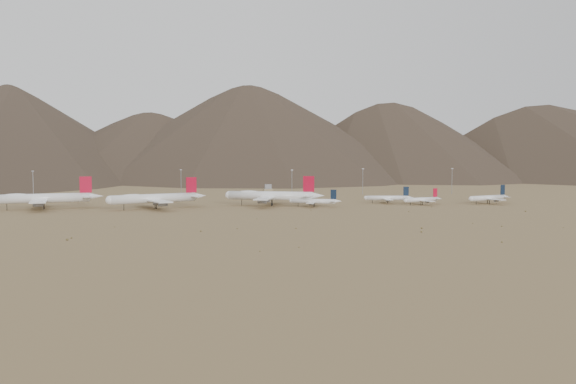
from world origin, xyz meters
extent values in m
plane|color=#987A4E|center=(0.00, 0.00, 0.00)|extent=(3000.00, 3000.00, 0.00)
cylinder|color=white|center=(-145.49, 39.94, 7.83)|extent=(64.54, 17.53, 6.65)
cone|color=white|center=(-109.98, 46.09, 8.33)|extent=(12.43, 7.87, 5.98)
cube|color=white|center=(-146.76, 39.72, 6.83)|extent=(20.21, 59.88, 0.83)
cube|color=white|center=(-115.06, 45.21, 8.49)|extent=(9.53, 23.07, 0.40)
cube|color=#BA0B29|center=(-116.32, 44.99, 17.05)|extent=(8.34, 2.02, 11.80)
cylinder|color=black|center=(-167.68, 36.10, 2.25)|extent=(0.43, 0.43, 4.50)
cylinder|color=black|center=(-144.51, 41.80, 2.25)|extent=(0.54, 0.54, 4.50)
cylinder|color=black|center=(-143.94, 38.52, 2.25)|extent=(0.54, 0.54, 4.50)
ellipsoid|color=white|center=(-161.98, 37.09, 9.66)|extent=(21.14, 8.43, 3.99)
cylinder|color=slate|center=(-148.77, 51.35, 5.19)|extent=(6.85, 4.05, 2.99)
cylinder|color=slate|center=(-144.75, 28.10, 5.19)|extent=(6.85, 4.05, 2.99)
cylinder|color=slate|center=(-150.58, 61.81, 5.19)|extent=(6.85, 4.05, 2.99)
cylinder|color=slate|center=(-142.93, 17.63, 5.19)|extent=(6.85, 4.05, 2.99)
cylinder|color=white|center=(-67.05, 27.57, 7.55)|extent=(60.19, 28.42, 6.41)
sphere|color=white|center=(-95.98, 16.35, 7.55)|extent=(6.29, 6.29, 6.29)
cone|color=white|center=(-34.64, 40.14, 8.03)|extent=(12.50, 9.42, 5.77)
cube|color=white|center=(-68.21, 27.12, 6.59)|extent=(29.83, 56.64, 0.80)
cube|color=white|center=(-39.27, 38.35, 8.19)|extent=(13.03, 22.18, 0.38)
cube|color=#BA0B29|center=(-40.43, 37.90, 16.45)|extent=(7.73, 3.46, 11.38)
cylinder|color=black|center=(-87.30, 19.72, 2.17)|extent=(0.41, 0.41, 4.34)
cylinder|color=black|center=(-66.47, 29.52, 2.17)|extent=(0.52, 0.52, 4.34)
cylinder|color=black|center=(-65.31, 26.53, 2.17)|extent=(0.52, 0.52, 4.34)
ellipsoid|color=white|center=(-82.09, 21.74, 9.32)|extent=(20.26, 11.67, 3.85)
cylinder|color=slate|center=(-72.32, 37.73, 5.00)|extent=(6.83, 4.94, 2.89)
cylinder|color=slate|center=(-64.09, 16.51, 5.00)|extent=(6.83, 4.94, 2.89)
cylinder|color=slate|center=(-76.02, 47.28, 5.00)|extent=(6.83, 4.94, 2.89)
cylinder|color=slate|center=(-60.39, 6.97, 5.00)|extent=(6.83, 4.94, 2.89)
cylinder|color=white|center=(18.53, 34.97, 7.79)|extent=(62.16, 28.98, 6.61)
sphere|color=white|center=(-11.37, 46.38, 7.79)|extent=(6.48, 6.48, 6.48)
cone|color=white|center=(52.02, 22.20, 8.28)|extent=(12.88, 9.67, 5.95)
cube|color=white|center=(17.34, 35.43, 6.79)|extent=(30.47, 58.47, 0.83)
cube|color=white|center=(47.24, 24.03, 8.45)|extent=(13.32, 22.88, 0.40)
cube|color=#BA0B29|center=(46.04, 24.49, 16.96)|extent=(7.99, 3.52, 11.73)
cylinder|color=black|center=(-2.40, 42.96, 2.24)|extent=(0.43, 0.43, 4.48)
cylinder|color=black|center=(20.32, 36.06, 2.24)|extent=(0.53, 0.53, 4.48)
cylinder|color=black|center=(19.14, 32.97, 2.24)|extent=(0.53, 0.53, 4.48)
ellipsoid|color=white|center=(2.98, 40.90, 9.61)|extent=(20.90, 11.93, 3.97)
cylinder|color=slate|center=(21.52, 46.39, 5.16)|extent=(7.04, 5.06, 2.98)
cylinder|color=slate|center=(13.16, 24.47, 5.16)|extent=(7.04, 5.06, 2.98)
cylinder|color=slate|center=(25.28, 56.26, 5.16)|extent=(7.04, 5.06, 2.98)
cylinder|color=slate|center=(9.39, 14.60, 5.16)|extent=(7.04, 5.06, 2.98)
cylinder|color=white|center=(48.83, 21.32, 4.22)|extent=(31.87, 15.21, 3.56)
sphere|color=white|center=(33.54, 27.27, 4.22)|extent=(3.49, 3.49, 3.49)
cone|color=white|center=(65.95, 14.66, 4.49)|extent=(6.67, 5.13, 3.21)
cube|color=white|center=(48.22, 21.56, 3.68)|extent=(15.08, 28.11, 0.45)
cube|color=white|center=(63.50, 15.61, 4.57)|extent=(6.63, 11.03, 0.21)
cube|color=#111E33|center=(62.89, 15.85, 9.51)|extent=(4.09, 1.84, 7.03)
cylinder|color=black|center=(38.13, 25.48, 1.22)|extent=(0.37, 0.37, 2.44)
cylinder|color=black|center=(49.76, 21.91, 1.22)|extent=(0.47, 0.47, 2.44)
cylinder|color=black|center=(49.12, 20.25, 1.22)|extent=(0.47, 0.47, 2.44)
cylinder|color=slate|center=(51.07, 28.90, 2.80)|extent=(3.64, 2.68, 1.60)
cylinder|color=slate|center=(45.36, 14.22, 2.80)|extent=(3.64, 2.68, 1.60)
cylinder|color=white|center=(114.02, 40.33, 4.30)|extent=(33.59, 9.07, 3.63)
sphere|color=white|center=(97.52, 43.08, 4.30)|extent=(3.56, 3.56, 3.56)
cone|color=white|center=(132.50, 37.26, 4.57)|extent=(6.48, 4.21, 3.27)
cube|color=white|center=(113.36, 40.44, 3.76)|extent=(9.98, 29.16, 0.45)
cube|color=white|center=(129.86, 37.70, 4.66)|extent=(4.76, 11.24, 0.22)
cube|color=#111E33|center=(129.20, 37.81, 9.70)|extent=(4.34, 1.04, 7.17)
cylinder|color=black|center=(102.47, 42.25, 1.24)|extent=(0.38, 0.38, 2.48)
cylinder|color=black|center=(114.83, 41.12, 1.24)|extent=(0.48, 0.48, 2.48)
cylinder|color=black|center=(114.53, 39.33, 1.24)|extent=(0.48, 0.48, 2.48)
cylinder|color=slate|center=(114.68, 48.36, 2.86)|extent=(3.57, 2.16, 1.63)
cylinder|color=slate|center=(112.04, 32.53, 2.86)|extent=(3.57, 2.16, 1.63)
cylinder|color=white|center=(135.27, 22.25, 4.01)|extent=(30.68, 12.80, 3.38)
sphere|color=white|center=(120.45, 17.46, 4.01)|extent=(3.31, 3.31, 3.31)
cone|color=white|center=(151.87, 27.62, 4.26)|extent=(6.27, 4.62, 3.04)
cube|color=white|center=(134.68, 22.06, 3.50)|extent=(12.95, 26.94, 0.42)
cube|color=white|center=(149.50, 26.85, 4.34)|extent=(5.79, 10.52, 0.20)
cube|color=#BA0B29|center=(148.91, 26.66, 9.03)|extent=(3.95, 1.54, 6.68)
cylinder|color=black|center=(124.90, 18.90, 1.16)|extent=(0.36, 0.36, 2.31)
cylinder|color=black|center=(135.60, 23.25, 1.16)|extent=(0.45, 0.45, 2.31)
cylinder|color=black|center=(136.12, 21.64, 1.16)|extent=(0.45, 0.45, 2.31)
cylinder|color=slate|center=(132.38, 29.17, 2.66)|extent=(3.43, 2.41, 1.52)
cylinder|color=slate|center=(136.98, 14.94, 2.66)|extent=(3.43, 2.41, 1.52)
cylinder|color=white|center=(190.35, 19.69, 4.75)|extent=(36.28, 15.51, 4.01)
sphere|color=white|center=(172.84, 13.83, 4.75)|extent=(3.93, 3.93, 3.93)
cone|color=white|center=(209.95, 26.24, 5.05)|extent=(7.45, 5.53, 3.61)
cube|color=white|center=(189.65, 19.45, 4.14)|extent=(15.63, 31.88, 0.50)
cube|color=white|center=(207.15, 25.31, 5.15)|extent=(6.96, 12.46, 0.24)
cube|color=#111E33|center=(206.45, 25.07, 10.70)|extent=(4.67, 1.86, 7.91)
cylinder|color=black|center=(178.09, 15.59, 1.37)|extent=(0.42, 0.42, 2.74)
cylinder|color=black|center=(190.73, 20.87, 1.37)|extent=(0.53, 0.53, 2.74)
cylinder|color=black|center=(191.36, 18.97, 1.37)|extent=(0.53, 0.53, 2.74)
cylinder|color=slate|center=(186.84, 27.85, 3.15)|extent=(4.07, 2.88, 1.80)
cylinder|color=slate|center=(192.46, 11.05, 3.15)|extent=(4.07, 2.88, 1.80)
cube|color=gray|center=(30.00, 120.00, 4.00)|extent=(8.00, 8.00, 8.00)
cube|color=slate|center=(30.00, 120.00, 10.00)|extent=(6.00, 6.00, 4.00)
cylinder|color=gray|center=(-168.41, 112.22, 12.50)|extent=(0.50, 0.50, 25.00)
cube|color=gray|center=(-168.41, 112.22, 25.30)|extent=(2.00, 0.60, 0.80)
cylinder|color=gray|center=(-47.66, 133.41, 12.50)|extent=(0.50, 0.50, 25.00)
cube|color=gray|center=(-47.66, 133.41, 25.30)|extent=(2.00, 0.60, 0.80)
cylinder|color=gray|center=(49.32, 104.70, 12.50)|extent=(0.50, 0.50, 25.00)
cube|color=gray|center=(49.32, 104.70, 25.30)|extent=(2.00, 0.60, 0.80)
cylinder|color=gray|center=(126.53, 138.20, 12.50)|extent=(0.50, 0.50, 25.00)
cube|color=gray|center=(126.53, 138.20, 25.30)|extent=(2.00, 0.60, 0.80)
cylinder|color=gray|center=(216.94, 131.28, 12.50)|extent=(0.50, 0.50, 25.00)
cube|color=gray|center=(216.94, 131.28, 25.30)|extent=(2.00, 0.60, 0.80)
ellipsoid|color=brown|center=(182.35, -41.68, 0.41)|extent=(1.07, 1.07, 0.81)
ellipsoid|color=brown|center=(-83.35, -74.45, 0.19)|extent=(0.70, 0.70, 0.39)
ellipsoid|color=brown|center=(69.19, -124.52, 0.39)|extent=(0.97, 0.97, 0.78)
ellipsoid|color=brown|center=(-98.24, -112.81, 0.29)|extent=(0.82, 0.82, 0.59)
ellipsoid|color=brown|center=(-38.69, -100.85, 0.34)|extent=(0.89, 0.89, 0.68)
ellipsoid|color=brown|center=(-3.44, -50.85, 0.19)|extent=(0.75, 0.75, 0.39)
ellipsoid|color=brown|center=(121.22, -111.64, 0.26)|extent=(0.83, 0.83, 0.52)
ellipsoid|color=brown|center=(40.53, -5.89, 0.25)|extent=(0.62, 0.62, 0.51)
ellipsoid|color=brown|center=(75.36, -111.10, 0.41)|extent=(1.06, 1.06, 0.82)
ellipsoid|color=brown|center=(-0.36, -157.72, 0.17)|extent=(0.57, 0.57, 0.33)
ellipsoid|color=brown|center=(103.53, -27.77, 0.25)|extent=(0.60, 0.60, 0.51)
ellipsoid|color=brown|center=(112.65, -96.67, 0.18)|extent=(0.53, 0.53, 0.35)
ellipsoid|color=brown|center=(-99.10, -118.67, 0.43)|extent=(1.06, 1.06, 0.86)
ellipsoid|color=brown|center=(90.19, -161.80, 0.29)|extent=(0.69, 0.69, 0.59)
ellipsoid|color=brown|center=(150.67, -121.92, 0.14)|extent=(0.51, 0.51, 0.29)
ellipsoid|color=brown|center=(10.56, -99.47, 0.30)|extent=(0.69, 0.69, 0.59)
ellipsoid|color=brown|center=(134.06, 1.35, 0.22)|extent=(0.60, 0.60, 0.43)
ellipsoid|color=brown|center=(-17.67, -164.16, 0.18)|extent=(0.56, 0.56, 0.36)
ellipsoid|color=brown|center=(-19.67, -93.69, 0.18)|extent=(0.67, 0.67, 0.37)
camera|label=1|loc=(-48.76, -384.11, 38.37)|focal=35.00mm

